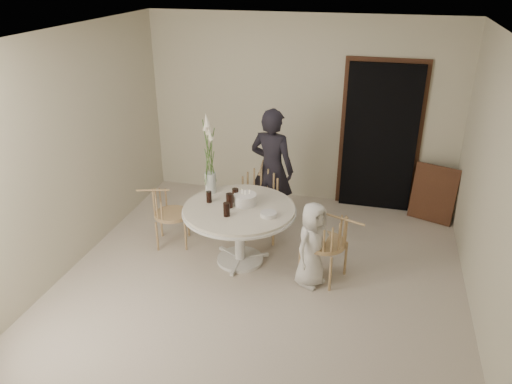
% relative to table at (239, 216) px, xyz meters
% --- Properties ---
extents(ground, '(4.50, 4.50, 0.00)m').
position_rel_table_xyz_m(ground, '(0.35, -0.25, -0.62)').
color(ground, beige).
rests_on(ground, ground).
extents(room_shell, '(4.50, 4.50, 4.50)m').
position_rel_table_xyz_m(room_shell, '(0.35, -0.25, 1.00)').
color(room_shell, silver).
rests_on(room_shell, ground).
extents(doorway, '(1.00, 0.10, 2.10)m').
position_rel_table_xyz_m(doorway, '(1.50, 1.94, 0.43)').
color(doorway, black).
rests_on(doorway, ground).
extents(door_trim, '(1.12, 0.03, 2.22)m').
position_rel_table_xyz_m(door_trim, '(1.50, 1.98, 0.49)').
color(door_trim, '#512A1B').
rests_on(door_trim, ground).
extents(table, '(1.33, 1.33, 0.73)m').
position_rel_table_xyz_m(table, '(0.00, 0.00, 0.00)').
color(table, silver).
rests_on(table, ground).
extents(picture_frame, '(0.62, 0.37, 0.79)m').
position_rel_table_xyz_m(picture_frame, '(2.30, 1.70, -0.22)').
color(picture_frame, '#512A1B').
rests_on(picture_frame, ground).
extents(chair_far, '(0.54, 0.58, 0.90)m').
position_rel_table_xyz_m(chair_far, '(0.06, 0.76, -0.03)').
color(chair_far, tan).
rests_on(chair_far, ground).
extents(chair_right, '(0.60, 0.57, 0.84)m').
position_rel_table_xyz_m(chair_right, '(1.12, -0.13, -0.07)').
color(chair_right, tan).
rests_on(chair_right, ground).
extents(chair_left, '(0.53, 0.51, 0.77)m').
position_rel_table_xyz_m(chair_left, '(-1.05, 0.16, -0.12)').
color(chair_left, tan).
rests_on(chair_left, ground).
extents(girl, '(0.67, 0.51, 1.65)m').
position_rel_table_xyz_m(girl, '(0.16, 1.00, 0.21)').
color(girl, black).
rests_on(girl, ground).
extents(boy, '(0.51, 0.58, 1.00)m').
position_rel_table_xyz_m(boy, '(0.90, -0.24, -0.12)').
color(boy, silver).
rests_on(boy, ground).
extents(birthday_cake, '(0.27, 0.27, 0.18)m').
position_rel_table_xyz_m(birthday_cake, '(0.05, 0.09, 0.18)').
color(birthday_cake, silver).
rests_on(birthday_cake, table).
extents(cola_tumbler_a, '(0.10, 0.10, 0.17)m').
position_rel_table_xyz_m(cola_tumbler_a, '(-0.11, -0.02, 0.20)').
color(cola_tumbler_a, black).
rests_on(cola_tumbler_a, table).
extents(cola_tumbler_b, '(0.09, 0.09, 0.16)m').
position_rel_table_xyz_m(cola_tumbler_b, '(-0.08, -0.24, 0.19)').
color(cola_tumbler_b, black).
rests_on(cola_tumbler_b, table).
extents(cola_tumbler_c, '(0.07, 0.07, 0.14)m').
position_rel_table_xyz_m(cola_tumbler_c, '(-0.38, 0.04, 0.18)').
color(cola_tumbler_c, black).
rests_on(cola_tumbler_c, table).
extents(cola_tumbler_d, '(0.08, 0.08, 0.17)m').
position_rel_table_xyz_m(cola_tumbler_d, '(-0.09, 0.13, 0.20)').
color(cola_tumbler_d, black).
rests_on(cola_tumbler_d, table).
extents(plate_stack, '(0.23, 0.23, 0.05)m').
position_rel_table_xyz_m(plate_stack, '(0.38, -0.13, 0.14)').
color(plate_stack, silver).
rests_on(plate_stack, table).
extents(flower_vase, '(0.14, 0.14, 1.01)m').
position_rel_table_xyz_m(flower_vase, '(-0.45, 0.31, 0.53)').
color(flower_vase, silver).
rests_on(flower_vase, table).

